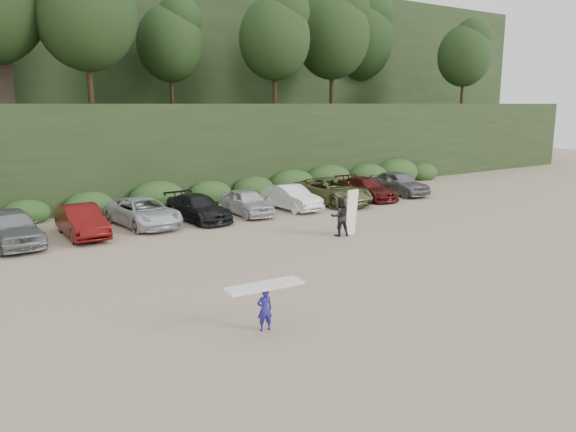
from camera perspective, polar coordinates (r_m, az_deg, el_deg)
ground at (r=22.36m, az=5.87°, el=-4.31°), size 120.00×120.00×0.00m
hillside_backdrop at (r=54.28m, az=-20.66°, el=16.17°), size 90.00×41.50×28.00m
parked_cars at (r=28.44m, az=-14.55°, el=0.31°), size 36.92×6.00×1.62m
child_surfer at (r=15.18m, az=-2.39°, el=-8.43°), size 2.20×0.77×1.30m
adult_surfer at (r=25.95m, az=5.39°, el=-0.01°), size 1.36×0.94×2.14m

